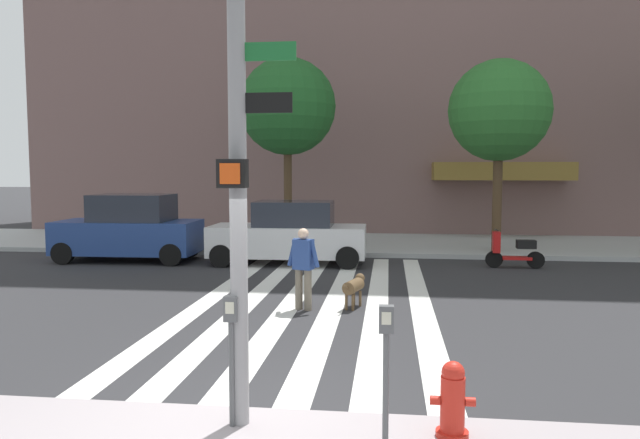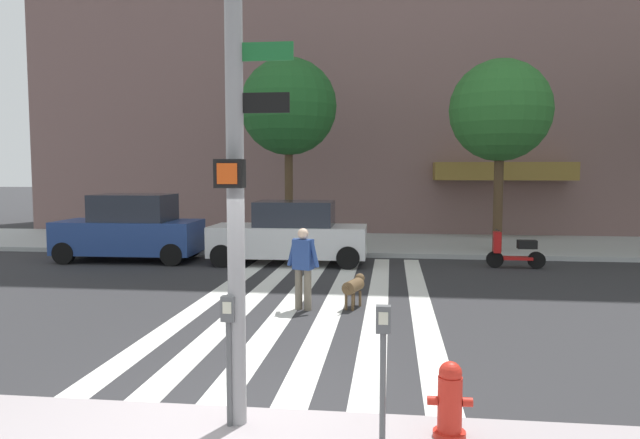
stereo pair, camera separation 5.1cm
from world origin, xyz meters
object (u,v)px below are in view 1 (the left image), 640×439
parked_car_behind_first (290,234)px  street_tree_nearest (287,107)px  pedestrian_dog_walker (303,264)px  parking_meter_curbside (231,342)px  traffic_light_pole (236,95)px  parking_meter_second_along (386,355)px  fire_hydrant (453,400)px  street_tree_middle (499,111)px  parked_car_near_curb (129,229)px  dog_on_leash (354,286)px  parked_scooter (515,251)px

parked_car_behind_first → street_tree_nearest: bearing=100.6°
parked_car_behind_first → pedestrian_dog_walker: size_ratio=2.82×
pedestrian_dog_walker → parking_meter_curbside: bearing=-89.1°
traffic_light_pole → parking_meter_second_along: traffic_light_pole is taller
traffic_light_pole → fire_hydrant: (2.15, -0.02, -3.00)m
street_tree_middle → parking_meter_curbside: bearing=-110.2°
street_tree_middle → parked_car_behind_first: bearing=-159.6°
pedestrian_dog_walker → parked_car_behind_first: bearing=102.3°
parking_meter_curbside → street_tree_nearest: size_ratio=0.21×
parked_car_near_curb → dog_on_leash: parked_car_near_curb is taller
traffic_light_pole → parked_car_behind_first: bearing=97.1°
fire_hydrant → parking_meter_curbside: size_ratio=0.56×
parked_car_behind_first → parked_scooter: bearing=-0.3°
parking_meter_curbside → dog_on_leash: (0.91, 6.03, -0.59)m
parked_car_behind_first → street_tree_middle: (6.41, 2.38, 3.78)m
fire_hydrant → street_tree_middle: (2.84, 13.80, 4.15)m
parking_meter_curbside → parking_meter_second_along: size_ratio=1.00×
fire_hydrant → street_tree_middle: size_ratio=0.12×
street_tree_nearest → pedestrian_dog_walker: 9.95m
fire_hydrant → street_tree_nearest: bearing=105.9°
parking_meter_curbside → parked_car_behind_first: 11.50m
parked_car_behind_first → street_tree_nearest: size_ratio=0.71×
parked_car_behind_first → parked_scooter: parked_car_behind_first is taller
street_tree_middle → pedestrian_dog_walker: size_ratio=3.76×
street_tree_middle → pedestrian_dog_walker: 10.30m
traffic_light_pole → parked_scooter: 12.81m
parked_car_near_curb → parked_scooter: parked_car_near_curb is taller
parking_meter_second_along → pedestrian_dog_walker: (-1.66, 5.95, -0.10)m
street_tree_nearest → parking_meter_second_along: bearing=-76.7°
fire_hydrant → parked_scooter: 11.75m
parking_meter_second_along → dog_on_leash: parking_meter_second_along is taller
street_tree_nearest → street_tree_middle: (7.01, -0.81, -0.30)m
fire_hydrant → dog_on_leash: bearing=102.4°
parked_scooter → parked_car_near_curb: bearing=179.8°
fire_hydrant → parked_car_near_curb: 14.27m
fire_hydrant → parked_scooter: bearing=75.5°
parked_car_near_curb → parked_car_behind_first: parked_car_near_curb is taller
traffic_light_pole → street_tree_nearest: size_ratio=0.89×
parked_car_behind_first → dog_on_leash: (2.25, -5.39, -0.44)m
street_tree_middle → pedestrian_dog_walker: (-5.16, -8.09, -3.74)m
parking_meter_curbside → street_tree_middle: bearing=69.8°
parking_meter_curbside → dog_on_leash: 6.13m
parking_meter_second_along → parked_scooter: (3.60, 11.62, -0.55)m
parking_meter_second_along → parked_car_behind_first: 12.02m
dog_on_leash → parking_meter_second_along: bearing=-83.9°
parking_meter_second_along → parked_car_behind_first: size_ratio=0.29×
fire_hydrant → parking_meter_curbside: (-2.23, -0.01, 0.51)m
parked_scooter → street_tree_nearest: street_tree_nearest is taller
parking_meter_curbside → parked_car_near_curb: (-6.33, 11.42, -0.06)m
traffic_light_pole → pedestrian_dog_walker: bearing=91.7°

